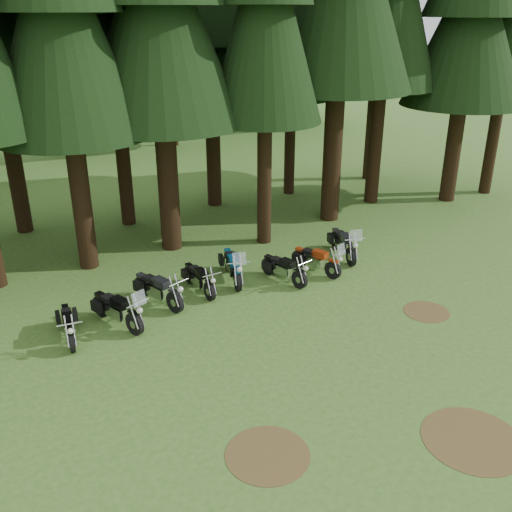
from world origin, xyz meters
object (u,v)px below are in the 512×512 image
object	(u,v)px
motorcycle_2	(158,290)
motorcycle_7	(343,244)
motorcycle_4	(233,267)
motorcycle_6	(316,261)
motorcycle_1	(117,310)
motorcycle_5	(284,269)
motorcycle_3	(199,280)
motorcycle_0	(69,325)

from	to	relation	value
motorcycle_2	motorcycle_7	xyz separation A→B (m)	(7.34, -0.25, 0.02)
motorcycle_4	motorcycle_6	distance (m)	2.98
motorcycle_1	motorcycle_4	world-z (taller)	motorcycle_4
motorcycle_2	motorcycle_5	size ratio (longest dim) A/B	1.09
motorcycle_6	motorcycle_3	bearing A→B (deg)	152.89
motorcycle_3	motorcycle_4	bearing A→B (deg)	5.88
motorcycle_5	motorcycle_6	bearing A→B (deg)	-12.81
motorcycle_3	motorcycle_6	bearing A→B (deg)	-11.93
motorcycle_1	motorcycle_5	xyz separation A→B (m)	(5.80, -0.16, -0.06)
motorcycle_1	motorcycle_4	bearing A→B (deg)	-6.04
motorcycle_5	motorcycle_7	size ratio (longest dim) A/B	0.89
motorcycle_2	motorcycle_1	bearing A→B (deg)	-174.04
motorcycle_0	motorcycle_1	world-z (taller)	motorcycle_1
motorcycle_1	motorcycle_2	bearing A→B (deg)	4.75
motorcycle_3	motorcycle_4	world-z (taller)	motorcycle_4
motorcycle_3	motorcycle_6	world-z (taller)	motorcycle_6
motorcycle_1	motorcycle_3	bearing A→B (deg)	-3.85
motorcycle_1	motorcycle_7	size ratio (longest dim) A/B	0.99
motorcycle_3	motorcycle_5	world-z (taller)	motorcycle_5
motorcycle_6	motorcycle_7	bearing A→B (deg)	2.95
motorcycle_4	motorcycle_7	distance (m)	4.53
motorcycle_2	motorcycle_3	size ratio (longest dim) A/B	1.09
motorcycle_2	motorcycle_5	distance (m)	4.33
motorcycle_4	motorcycle_6	xyz separation A→B (m)	(2.80, -1.02, -0.05)
motorcycle_6	motorcycle_4	bearing A→B (deg)	144.88
motorcycle_6	motorcycle_7	xyz separation A→B (m)	(1.70, 0.55, 0.05)
motorcycle_1	motorcycle_5	distance (m)	5.80
motorcycle_4	motorcycle_6	world-z (taller)	motorcycle_4
motorcycle_3	motorcycle_5	distance (m)	2.91
motorcycle_0	motorcycle_5	size ratio (longest dim) A/B	0.97
motorcycle_5	motorcycle_6	distance (m)	1.36
motorcycle_6	motorcycle_7	distance (m)	1.79
motorcycle_2	motorcycle_6	xyz separation A→B (m)	(5.63, -0.80, -0.02)
motorcycle_4	motorcycle_7	size ratio (longest dim) A/B	1.00
motorcycle_4	motorcycle_5	bearing A→B (deg)	-16.01
motorcycle_1	motorcycle_7	distance (m)	8.87
motorcycle_0	motorcycle_7	distance (m)	10.29
motorcycle_5	motorcycle_6	size ratio (longest dim) A/B	0.97
motorcycle_4	motorcycle_5	size ratio (longest dim) A/B	1.13
motorcycle_2	motorcycle_7	world-z (taller)	motorcycle_7
motorcycle_3	motorcycle_6	distance (m)	4.24
motorcycle_3	motorcycle_2	bearing A→B (deg)	-176.41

